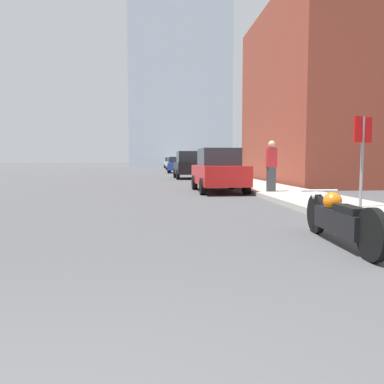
{
  "coord_description": "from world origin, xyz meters",
  "views": [
    {
      "loc": [
        0.68,
        -0.92,
        1.25
      ],
      "look_at": [
        1.35,
        5.8,
        0.68
      ],
      "focal_mm": 35.0,
      "sensor_mm": 36.0,
      "label": 1
    }
  ],
  "objects_px": {
    "parked_car_red": "(218,171)",
    "parked_car_silver": "(174,164)",
    "parked_car_blue": "(177,165)",
    "motorcycle": "(339,219)",
    "parked_car_black": "(188,165)",
    "stop_sign": "(362,146)",
    "pedestrian": "(271,165)",
    "parked_car_white": "(170,163)"
  },
  "relations": [
    {
      "from": "parked_car_red",
      "to": "parked_car_silver",
      "type": "bearing_deg",
      "value": 89.29
    },
    {
      "from": "parked_car_blue",
      "to": "parked_car_silver",
      "type": "bearing_deg",
      "value": 95.11
    },
    {
      "from": "motorcycle",
      "to": "parked_car_black",
      "type": "height_order",
      "value": "parked_car_black"
    },
    {
      "from": "parked_car_blue",
      "to": "parked_car_red",
      "type": "bearing_deg",
      "value": -83.49
    },
    {
      "from": "parked_car_silver",
      "to": "stop_sign",
      "type": "bearing_deg",
      "value": -88.22
    },
    {
      "from": "parked_car_blue",
      "to": "motorcycle",
      "type": "bearing_deg",
      "value": -83.32
    },
    {
      "from": "parked_car_blue",
      "to": "stop_sign",
      "type": "relative_size",
      "value": 2.02
    },
    {
      "from": "parked_car_red",
      "to": "parked_car_blue",
      "type": "relative_size",
      "value": 0.94
    },
    {
      "from": "pedestrian",
      "to": "parked_car_blue",
      "type": "bearing_deg",
      "value": 94.28
    },
    {
      "from": "stop_sign",
      "to": "parked_car_black",
      "type": "bearing_deg",
      "value": 98.52
    },
    {
      "from": "motorcycle",
      "to": "pedestrian",
      "type": "relative_size",
      "value": 1.4
    },
    {
      "from": "parked_car_red",
      "to": "parked_car_white",
      "type": "xyz_separation_m",
      "value": [
        -0.16,
        45.74,
        0.02
      ]
    },
    {
      "from": "parked_car_blue",
      "to": "stop_sign",
      "type": "distance_m",
      "value": 29.49
    },
    {
      "from": "parked_car_blue",
      "to": "pedestrian",
      "type": "distance_m",
      "value": 24.88
    },
    {
      "from": "parked_car_white",
      "to": "pedestrian",
      "type": "distance_m",
      "value": 47.53
    },
    {
      "from": "parked_car_black",
      "to": "parked_car_blue",
      "type": "distance_m",
      "value": 12.09
    },
    {
      "from": "motorcycle",
      "to": "parked_car_blue",
      "type": "bearing_deg",
      "value": 94.12
    },
    {
      "from": "parked_car_black",
      "to": "stop_sign",
      "type": "xyz_separation_m",
      "value": [
        2.59,
        -17.27,
        0.68
      ]
    },
    {
      "from": "parked_car_blue",
      "to": "parked_car_black",
      "type": "bearing_deg",
      "value": -84.07
    },
    {
      "from": "motorcycle",
      "to": "parked_car_blue",
      "type": "relative_size",
      "value": 0.59
    },
    {
      "from": "motorcycle",
      "to": "stop_sign",
      "type": "relative_size",
      "value": 1.19
    },
    {
      "from": "parked_car_white",
      "to": "pedestrian",
      "type": "bearing_deg",
      "value": -88.63
    },
    {
      "from": "parked_car_silver",
      "to": "stop_sign",
      "type": "distance_m",
      "value": 39.79
    },
    {
      "from": "parked_car_black",
      "to": "stop_sign",
      "type": "bearing_deg",
      "value": -83.02
    },
    {
      "from": "parked_car_black",
      "to": "pedestrian",
      "type": "xyz_separation_m",
      "value": [
        1.84,
        -12.72,
        0.17
      ]
    },
    {
      "from": "motorcycle",
      "to": "parked_car_black",
      "type": "xyz_separation_m",
      "value": [
        -0.45,
        20.42,
        0.52
      ]
    },
    {
      "from": "parked_car_silver",
      "to": "pedestrian",
      "type": "bearing_deg",
      "value": -88.97
    },
    {
      "from": "parked_car_blue",
      "to": "pedestrian",
      "type": "xyz_separation_m",
      "value": [
        1.86,
        -24.81,
        0.28
      ]
    },
    {
      "from": "motorcycle",
      "to": "parked_car_silver",
      "type": "bearing_deg",
      "value": 93.74
    },
    {
      "from": "motorcycle",
      "to": "stop_sign",
      "type": "bearing_deg",
      "value": 59.05
    },
    {
      "from": "motorcycle",
      "to": "parked_car_red",
      "type": "relative_size",
      "value": 0.63
    },
    {
      "from": "parked_car_white",
      "to": "stop_sign",
      "type": "height_order",
      "value": "stop_sign"
    },
    {
      "from": "parked_car_silver",
      "to": "parked_car_white",
      "type": "bearing_deg",
      "value": 88.38
    },
    {
      "from": "motorcycle",
      "to": "parked_car_blue",
      "type": "distance_m",
      "value": 32.51
    },
    {
      "from": "motorcycle",
      "to": "parked_car_red",
      "type": "xyz_separation_m",
      "value": [
        -0.2,
        9.45,
        0.46
      ]
    },
    {
      "from": "parked_car_red",
      "to": "pedestrian",
      "type": "bearing_deg",
      "value": -48.6
    },
    {
      "from": "parked_car_silver",
      "to": "motorcycle",
      "type": "bearing_deg",
      "value": -91.34
    },
    {
      "from": "parked_car_red",
      "to": "parked_car_blue",
      "type": "bearing_deg",
      "value": 89.72
    },
    {
      "from": "parked_car_black",
      "to": "pedestrian",
      "type": "bearing_deg",
      "value": -83.29
    },
    {
      "from": "motorcycle",
      "to": "parked_car_silver",
      "type": "distance_m",
      "value": 42.85
    },
    {
      "from": "parked_car_white",
      "to": "parked_car_black",
      "type": "bearing_deg",
      "value": -90.89
    },
    {
      "from": "stop_sign",
      "to": "pedestrian",
      "type": "bearing_deg",
      "value": 99.26
    }
  ]
}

